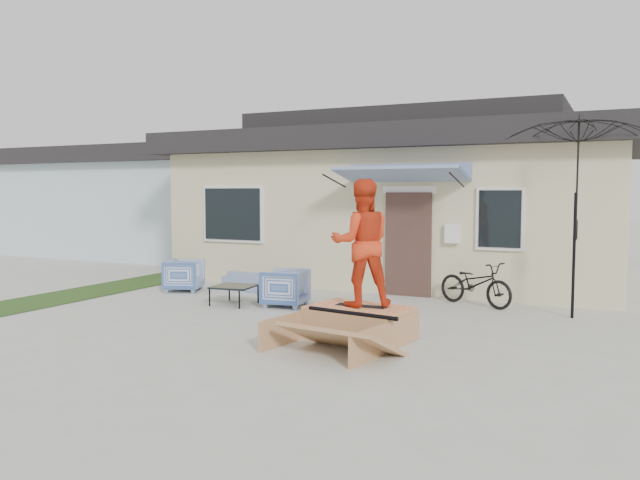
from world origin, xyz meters
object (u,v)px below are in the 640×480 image
at_px(skateboard, 361,305).
at_px(skater, 362,241).
at_px(loveseat, 255,278).
at_px(skate_ramp, 359,323).
at_px(coffee_table, 234,295).
at_px(armchair_left, 184,274).
at_px(bicycle, 476,279).
at_px(armchair_right, 285,286).
at_px(patio_umbrella, 575,214).

bearing_deg(skateboard, skater, 0.00).
distance_m(loveseat, skate_ramp, 4.86).
height_order(coffee_table, skate_ramp, skate_ramp).
relative_size(armchair_left, skateboard, 1.01).
relative_size(loveseat, skate_ramp, 0.76).
distance_m(coffee_table, bicycle, 4.51).
height_order(skate_ramp, skater, skater).
height_order(loveseat, skater, skater).
bearing_deg(armchair_left, loveseat, -84.00).
bearing_deg(skate_ramp, coffee_table, 162.27).
height_order(armchair_right, skateboard, armchair_right).
height_order(loveseat, coffee_table, loveseat).
height_order(armchair_left, coffee_table, armchair_left).
xyz_separation_m(armchair_left, skater, (5.03, -2.44, 1.04)).
relative_size(loveseat, patio_umbrella, 0.52).
xyz_separation_m(loveseat, patio_umbrella, (6.32, -0.20, 1.47)).
bearing_deg(skateboard, armchair_right, 142.12).
height_order(armchair_left, skate_ramp, armchair_left).
bearing_deg(skate_ramp, armchair_right, 149.34).
xyz_separation_m(bicycle, skateboard, (-0.92, -3.38, -0.02)).
bearing_deg(patio_umbrella, skate_ramp, -131.57).
relative_size(armchair_right, skater, 0.42).
bearing_deg(patio_umbrella, bicycle, 165.08).
height_order(loveseat, skate_ramp, loveseat).
height_order(armchair_left, skateboard, armchair_left).
xyz_separation_m(armchair_right, skate_ramp, (2.22, -1.84, -0.15)).
bearing_deg(armchair_left, skateboard, -137.21).
distance_m(loveseat, armchair_left, 1.50).
xyz_separation_m(loveseat, armchair_left, (-1.33, -0.69, 0.10)).
relative_size(skate_ramp, skateboard, 2.51).
bearing_deg(coffee_table, loveseat, 107.83).
bearing_deg(armchair_right, skater, 43.19).
bearing_deg(loveseat, armchair_left, 34.51).
bearing_deg(skateboard, bicycle, 75.67).
distance_m(patio_umbrella, skate_ramp, 4.25).
relative_size(armchair_right, coffee_table, 1.05).
xyz_separation_m(coffee_table, skate_ramp, (3.18, -1.59, 0.05)).
height_order(armchair_right, skater, skater).
relative_size(bicycle, skateboard, 2.13).
bearing_deg(skater, skateboard, 180.00).
relative_size(loveseat, armchair_left, 1.89).
bearing_deg(skater, patio_umbrella, -162.25).
distance_m(bicycle, patio_umbrella, 2.16).
distance_m(loveseat, skateboard, 4.84).
bearing_deg(armchair_right, skateboard, 43.19).
relative_size(armchair_left, patio_umbrella, 0.27).
bearing_deg(skateboard, patio_umbrella, 48.95).
height_order(patio_umbrella, skate_ramp, patio_umbrella).
distance_m(armchair_left, skater, 5.68).
xyz_separation_m(armchair_left, bicycle, (5.95, 0.95, 0.13)).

